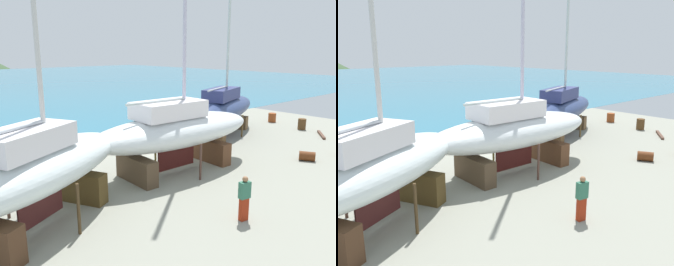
# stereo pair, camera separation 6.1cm
# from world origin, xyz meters

# --- Properties ---
(ground_plane) EXTENTS (37.98, 37.98, 0.00)m
(ground_plane) POSITION_xyz_m (0.00, -2.74, 0.00)
(ground_plane) COLOR gray
(sailboat_mid_port) EXTENTS (10.46, 3.79, 15.93)m
(sailboat_mid_port) POSITION_xyz_m (-1.77, -2.81, 2.24)
(sailboat_mid_port) COLOR brown
(sailboat_mid_port) RESTS_ON ground
(sailboat_far_slipway) EXTENTS (10.66, 5.91, 16.15)m
(sailboat_far_slipway) POSITION_xyz_m (6.52, 0.76, 2.06)
(sailboat_far_slipway) COLOR brown
(sailboat_far_slipway) RESTS_ON ground
(sailboat_small_center) EXTENTS (9.79, 6.90, 13.45)m
(sailboat_small_center) POSITION_xyz_m (-9.64, -3.99, 2.23)
(sailboat_small_center) COLOR #4A381A
(sailboat_small_center) RESTS_ON ground
(worker) EXTENTS (0.48, 0.32, 1.77)m
(worker) POSITION_xyz_m (-3.73, -8.68, 0.92)
(worker) COLOR maroon
(worker) RESTS_ON ground
(barrel_ochre) EXTENTS (0.76, 0.76, 0.80)m
(barrel_ochre) POSITION_xyz_m (13.64, 0.90, 0.40)
(barrel_ochre) COLOR brown
(barrel_ochre) RESTS_ON ground
(barrel_tar_black) EXTENTS (0.88, 0.88, 0.89)m
(barrel_tar_black) POSITION_xyz_m (12.71, -2.42, 0.44)
(barrel_tar_black) COLOR #52351A
(barrel_tar_black) RESTS_ON ground
(barrel_rust_near) EXTENTS (0.93, 0.86, 0.54)m
(barrel_rust_near) POSITION_xyz_m (-8.21, 1.41, 0.27)
(barrel_rust_near) COLOR #5E2618
(barrel_rust_near) RESTS_ON ground
(barrel_rust_mid) EXTENTS (0.89, 1.04, 0.55)m
(barrel_rust_mid) POSITION_xyz_m (5.14, -6.72, 0.27)
(barrel_rust_mid) COLOR #5C2C13
(barrel_rust_mid) RESTS_ON ground
(timber_long_fore) EXTENTS (2.16, 1.57, 0.17)m
(timber_long_fore) POSITION_xyz_m (11.75, -4.50, 0.08)
(timber_long_fore) COLOR brown
(timber_long_fore) RESTS_ON ground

